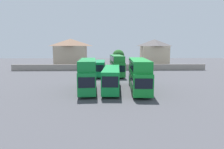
{
  "coord_description": "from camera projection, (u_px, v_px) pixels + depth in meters",
  "views": [
    {
      "loc": [
        -0.97,
        -29.16,
        6.75
      ],
      "look_at": [
        0.0,
        3.0,
        2.11
      ],
      "focal_mm": 30.6,
      "sensor_mm": 36.0,
      "label": 1
    }
  ],
  "objects": [
    {
      "name": "ground",
      "position": [
        110.0,
        74.0,
        47.65
      ],
      "size": [
        140.0,
        140.0,
        0.0
      ],
      "primitive_type": "plane",
      "color": "#424247"
    },
    {
      "name": "bus_3",
      "position": [
        139.0,
        73.0,
        29.82
      ],
      "size": [
        3.4,
        12.12,
        4.87
      ],
      "rotation": [
        0.0,
        0.0,
        -1.64
      ],
      "color": "#158D30",
      "rests_on": "ground"
    },
    {
      "name": "bus_5",
      "position": [
        117.0,
        64.0,
        45.33
      ],
      "size": [
        3.16,
        11.13,
        4.82
      ],
      "rotation": [
        0.0,
        0.0,
        -1.51
      ],
      "color": "#227C33",
      "rests_on": "ground"
    },
    {
      "name": "bus_2",
      "position": [
        112.0,
        78.0,
        29.84
      ],
      "size": [
        3.07,
        11.16,
        3.53
      ],
      "rotation": [
        0.0,
        0.0,
        -1.63
      ],
      "color": "#108737",
      "rests_on": "ground"
    },
    {
      "name": "tree_left_of_lot",
      "position": [
        118.0,
        56.0,
        57.31
      ],
      "size": [
        3.56,
        3.56,
        6.0
      ],
      "color": "brown",
      "rests_on": "ground"
    },
    {
      "name": "house_terrace_left",
      "position": [
        71.0,
        53.0,
        63.52
      ],
      "size": [
        10.49,
        7.41,
        9.48
      ],
      "color": "tan",
      "rests_on": "ground"
    },
    {
      "name": "house_terrace_centre",
      "position": [
        154.0,
        53.0,
        63.2
      ],
      "size": [
        8.72,
        7.58,
        9.29
      ],
      "color": "#C6B293",
      "rests_on": "ground"
    },
    {
      "name": "bus_1",
      "position": [
        88.0,
        73.0,
        29.3
      ],
      "size": [
        3.06,
        10.32,
        4.87
      ],
      "rotation": [
        0.0,
        0.0,
        -1.51
      ],
      "color": "#127F35",
      "rests_on": "ground"
    },
    {
      "name": "depot_boundary_wall",
      "position": [
        110.0,
        67.0,
        55.23
      ],
      "size": [
        56.0,
        0.5,
        1.8
      ],
      "primitive_type": "cube",
      "color": "gray",
      "rests_on": "ground"
    },
    {
      "name": "bus_4",
      "position": [
        99.0,
        67.0,
        45.16
      ],
      "size": [
        2.57,
        10.09,
        3.5
      ],
      "rotation": [
        0.0,
        0.0,
        -1.57
      ],
      "color": "#0F7F3F",
      "rests_on": "ground"
    }
  ]
}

